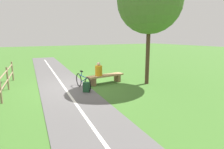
# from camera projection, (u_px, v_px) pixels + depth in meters

# --- Properties ---
(ground_plane) EXTENTS (80.00, 80.00, 0.00)m
(ground_plane) POSITION_uv_depth(u_px,v_px,m) (82.00, 87.00, 9.23)
(ground_plane) COLOR #3D6B28
(paved_path) EXTENTS (5.81, 36.05, 0.02)m
(paved_path) POSITION_uv_depth(u_px,v_px,m) (91.00, 125.00, 5.22)
(paved_path) COLOR #565454
(paved_path) RESTS_ON ground_plane
(path_centre_line) EXTENTS (3.26, 31.85, 0.00)m
(path_centre_line) POSITION_uv_depth(u_px,v_px,m) (91.00, 125.00, 5.22)
(path_centre_line) COLOR silver
(path_centre_line) RESTS_ON paved_path
(bench) EXTENTS (2.03, 0.63, 0.46)m
(bench) POSITION_uv_depth(u_px,v_px,m) (106.00, 77.00, 9.81)
(bench) COLOR #A88456
(bench) RESTS_ON ground_plane
(person_seated) EXTENTS (0.38, 0.38, 0.68)m
(person_seated) POSITION_uv_depth(u_px,v_px,m) (99.00, 70.00, 9.50)
(person_seated) COLOR orange
(person_seated) RESTS_ON bench
(bicycle) EXTENTS (0.09, 1.73, 0.83)m
(bicycle) POSITION_uv_depth(u_px,v_px,m) (83.00, 82.00, 8.77)
(bicycle) COLOR black
(bicycle) RESTS_ON ground_plane
(backpack) EXTENTS (0.34, 0.34, 0.45)m
(backpack) POSITION_uv_depth(u_px,v_px,m) (86.00, 87.00, 8.29)
(backpack) COLOR #1E4C2D
(backpack) RESTS_ON ground_plane
(tree_far_left) EXTENTS (3.14, 3.14, 5.64)m
(tree_far_left) POSITION_uv_depth(u_px,v_px,m) (150.00, 1.00, 9.01)
(tree_far_left) COLOR #473323
(tree_far_left) RESTS_ON ground_plane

